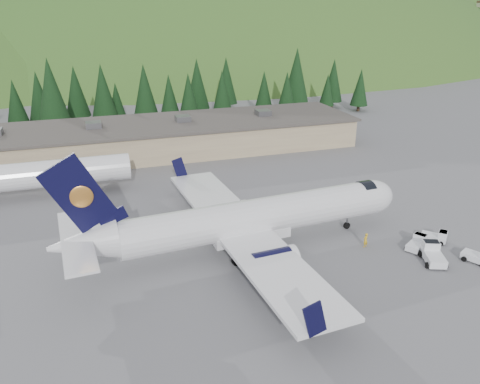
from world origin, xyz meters
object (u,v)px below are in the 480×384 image
Objects in this scene: second_airliner at (21,176)px; terminal_building at (155,137)px; baggage_tug_b at (436,237)px; baggage_tug_d at (480,257)px; baggage_tug_a at (417,243)px; ramp_worker at (366,240)px; airliner at (248,220)px; baggage_tug_c at (433,254)px.

second_airliner reaches higher than terminal_building.
baggage_tug_d is (1.07, -5.09, 0.05)m from baggage_tug_b.
terminal_building is (19.91, 16.00, -0.70)m from second_airliner.
second_airliner is 8.79× the size of baggage_tug_d.
terminal_building is 22.70× the size of baggage_tug_d.
ramp_worker is (-5.05, 2.03, 0.16)m from baggage_tug_a.
baggage_tug_b is at bearing 164.80° from baggage_tug_d.
baggage_tug_a is at bearing -64.40° from terminal_building.
airliner reaches higher than baggage_tug_c.
airliner is 12.06× the size of baggage_tug_d.
baggage_tug_c is at bearing -126.02° from baggage_tug_a.
airliner is at bearing 85.40° from baggage_tug_c.
baggage_tug_d reaches higher than baggage_tug_a.
baggage_tug_d is (24.97, -48.19, -1.96)m from terminal_building.
ramp_worker is at bearing -35.66° from second_airliner.
baggage_tug_c is at bearing -86.90° from baggage_tug_b.
baggage_tug_c is (-3.19, -3.29, 0.19)m from baggage_tug_b.
second_airliner is at bearing -141.22° from terminal_building.
second_airliner is at bearing -164.53° from baggage_tug_b.
baggage_tug_c is (-0.24, -2.65, 0.16)m from baggage_tug_a.
second_airliner is at bearing 74.92° from baggage_tug_c.
ramp_worker is (-8.00, 1.39, 0.19)m from baggage_tug_b.
terminal_building is 44.67m from ramp_worker.
baggage_tug_b is at bearing -22.39° from baggage_tug_c.
airliner is 18.92m from baggage_tug_c.
terminal_building is at bearing -179.66° from baggage_tug_d.
second_airliner is 50.80m from baggage_tug_c.
ramp_worker is at bearing -20.95° from airliner.
second_airliner reaches higher than baggage_tug_d.
terminal_building is at bearing 38.78° from second_airliner.
ramp_worker is at bearing 127.26° from baggage_tug_a.
terminal_building is at bearing 166.22° from baggage_tug_b.
baggage_tug_a is 1.08× the size of baggage_tug_b.
baggage_tug_a is (17.05, -5.66, -2.69)m from airliner.
baggage_tug_a is 0.04× the size of terminal_building.
airliner is 10.01× the size of baggage_tug_c.
terminal_building is (-20.96, 43.74, 1.98)m from baggage_tug_a.
second_airliner is 44.16m from ramp_worker.
baggage_tug_c reaches higher than baggage_tug_d.
terminal_building reaches higher than baggage_tug_b.
ramp_worker is (12.00, -3.63, -2.52)m from airliner.
terminal_building is 43.82× the size of ramp_worker.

